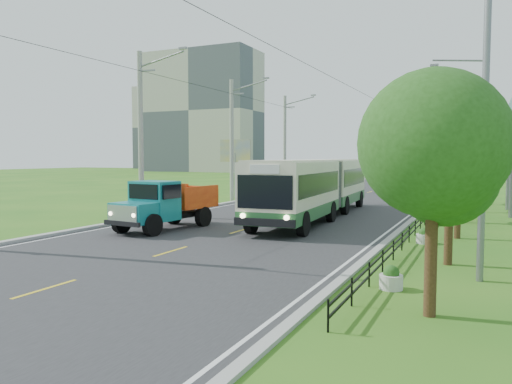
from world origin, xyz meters
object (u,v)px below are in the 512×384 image
Objects in this scene: tree_back at (472,157)px; billboard_right at (512,130)px; tree_front at (437,153)px; pole_mid at (232,139)px; tree_fourth at (466,158)px; tree_fifth at (469,154)px; streetlight_near at (479,112)px; streetlight_mid at (482,133)px; bus at (316,184)px; tree_third at (461,149)px; billboard_left at (235,154)px; tree_second at (453,160)px; planter_front at (391,279)px; planter_near at (424,237)px; streetlight_far at (483,141)px; pole_near at (141,133)px; pole_far at (285,143)px; planter_mid at (440,216)px; dump_truck at (166,202)px; planter_far at (449,204)px.

tree_back is 6.82m from billboard_right.
pole_mid is at bearing 126.09° from tree_front.
tree_fourth is 0.93× the size of tree_fifth.
streetlight_near and streetlight_mid have the same top height.
tree_front is at bearing -66.91° from bus.
tree_third reaches higher than billboard_left.
planter_front is (-1.26, -4.14, -3.23)m from tree_second.
tree_third is (0.00, 12.00, 0.27)m from tree_front.
planter_near is (-1.26, -2.14, -3.70)m from tree_third.
bus is (-8.92, -1.35, -2.86)m from streetlight_mid.
pole_mid reaches higher than streetlight_far.
tree_back is (18.12, 17.14, -1.44)m from pole_near.
pole_far is at bearing 134.86° from streetlight_mid.
pole_near is 18.89m from tree_fourth.
pole_far is at bearing 131.59° from planter_mid.
billboard_left is 0.29× the size of bus.
pole_mid is at bearing 112.66° from dump_truck.
planter_mid is at bearing -28.92° from billboard_left.
planter_near is at bearing -44.84° from billboard_left.
pole_mid is 18.88m from planter_mid.
streetlight_far is at bearing 84.70° from planter_near.
tree_fourth is 1.04× the size of billboard_left.
billboard_left reaches higher than planter_mid.
tree_second is 0.73× the size of billboard_right.
tree_front is at bearing -82.74° from planter_near.
planter_near is at bearing -104.32° from streetlight_mid.
tree_fourth reaches higher than planter_far.
tree_fifth is 8.66× the size of planter_front.
tree_back is 19.48m from billboard_left.
pole_mid is 1.79× the size of tree_front.
billboard_right is at bearing -10.40° from billboard_left.
tree_fourth is (18.12, 5.14, -1.51)m from pole_near.
dump_truck is (-14.28, 4.88, -3.51)m from streetlight_near.
tree_front reaches higher than planter_near.
pole_far is 1.10× the size of streetlight_mid.
dump_truck is at bearing -73.98° from pole_mid.
pole_mid is 28.92m from planter_front.
pole_far is 1.10× the size of streetlight_near.
tree_fourth is at bearing 85.55° from planter_front.
pole_near is at bearing -163.48° from planter_mid.
streetlight_far is 1.74× the size of billboard_left.
planter_near is 8.00m from planter_mid.
streetlight_near is (18.90, -33.00, -0.19)m from pole_far.
dump_truck reaches higher than planter_mid.
tree_front is at bearing -90.00° from tree_second.
bus is at bearing 135.94° from planter_near.
planter_front is at bearing -53.75° from pole_mid.
tree_second is 6.02m from tree_third.
planter_mid is (-1.26, 17.86, -3.43)m from tree_front.
tree_third reaches higher than tree_front.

